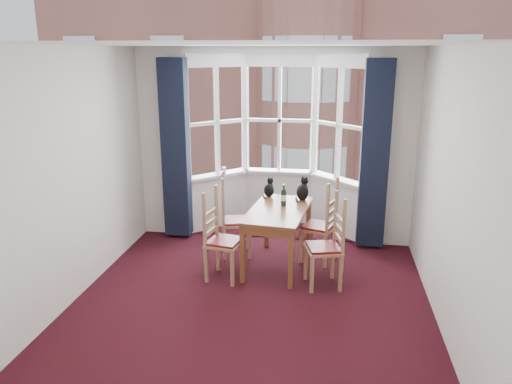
% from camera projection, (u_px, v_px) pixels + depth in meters
% --- Properties ---
extents(floor, '(4.50, 4.50, 0.00)m').
position_uv_depth(floor, '(248.00, 310.00, 5.47)').
color(floor, black).
rests_on(floor, ground).
extents(ceiling, '(4.50, 4.50, 0.00)m').
position_uv_depth(ceiling, '(247.00, 44.00, 4.70)').
color(ceiling, white).
rests_on(ceiling, floor).
extents(wall_left, '(0.00, 4.50, 4.50)m').
position_uv_depth(wall_left, '(65.00, 180.00, 5.37)').
color(wall_left, silver).
rests_on(wall_left, floor).
extents(wall_right, '(0.00, 4.50, 4.50)m').
position_uv_depth(wall_right, '(453.00, 196.00, 4.79)').
color(wall_right, silver).
rests_on(wall_right, floor).
extents(wall_near, '(4.00, 0.00, 4.00)m').
position_uv_depth(wall_near, '(184.00, 288.00, 2.94)').
color(wall_near, silver).
rests_on(wall_near, floor).
extents(wall_back_pier_left, '(0.70, 0.12, 2.80)m').
position_uv_depth(wall_back_pier_left, '(164.00, 143.00, 7.46)').
color(wall_back_pier_left, silver).
rests_on(wall_back_pier_left, floor).
extents(wall_back_pier_right, '(0.70, 0.12, 2.80)m').
position_uv_depth(wall_back_pier_right, '(391.00, 150.00, 6.98)').
color(wall_back_pier_right, silver).
rests_on(wall_back_pier_right, floor).
extents(bay_window, '(2.76, 0.94, 2.80)m').
position_uv_depth(bay_window, '(278.00, 140.00, 7.70)').
color(bay_window, white).
rests_on(bay_window, floor).
extents(curtain_left, '(0.38, 0.22, 2.60)m').
position_uv_depth(curtain_left, '(176.00, 149.00, 7.27)').
color(curtain_left, black).
rests_on(curtain_left, floor).
extents(curtain_right, '(0.38, 0.22, 2.60)m').
position_uv_depth(curtain_right, '(375.00, 155.00, 6.86)').
color(curtain_right, black).
rests_on(curtain_right, floor).
extents(dining_table, '(0.85, 1.38, 0.78)m').
position_uv_depth(dining_table, '(278.00, 217.00, 6.43)').
color(dining_table, brown).
rests_on(dining_table, floor).
extents(chair_left_near, '(0.47, 0.49, 0.92)m').
position_uv_depth(chair_left_near, '(218.00, 242.00, 6.14)').
color(chair_left_near, '#A4764F').
rests_on(chair_left_near, floor).
extents(chair_left_far, '(0.48, 0.50, 0.92)m').
position_uv_depth(chair_left_far, '(230.00, 222.00, 6.84)').
color(chair_left_far, '#A4764F').
rests_on(chair_left_far, floor).
extents(chair_right_near, '(0.49, 0.51, 0.92)m').
position_uv_depth(chair_right_near, '(331.00, 249.00, 5.93)').
color(chair_right_near, '#A4764F').
rests_on(chair_right_near, floor).
extents(chair_right_far, '(0.51, 0.53, 0.92)m').
position_uv_depth(chair_right_far, '(325.00, 229.00, 6.60)').
color(chair_right_far, '#A4764F').
rests_on(chair_right_far, floor).
extents(cat_left, '(0.16, 0.21, 0.27)m').
position_uv_depth(cat_left, '(269.00, 189.00, 6.92)').
color(cat_left, black).
rests_on(cat_left, dining_table).
extents(cat_right, '(0.22, 0.26, 0.32)m').
position_uv_depth(cat_right, '(303.00, 191.00, 6.77)').
color(cat_right, black).
rests_on(cat_right, dining_table).
extents(wine_bottle, '(0.07, 0.07, 0.29)m').
position_uv_depth(wine_bottle, '(284.00, 196.00, 6.51)').
color(wine_bottle, black).
rests_on(wine_bottle, dining_table).
extents(candle_tall, '(0.06, 0.06, 0.12)m').
position_uv_depth(candle_tall, '(224.00, 171.00, 7.80)').
color(candle_tall, white).
rests_on(candle_tall, bay_window).
extents(street, '(80.00, 80.00, 0.00)m').
position_uv_depth(street, '(319.00, 169.00, 37.76)').
color(street, '#333335').
rests_on(street, ground).
extents(tenement_building, '(18.40, 7.80, 15.20)m').
position_uv_depth(tenement_building, '(311.00, 82.00, 18.34)').
color(tenement_building, '#A96357').
rests_on(tenement_building, street).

